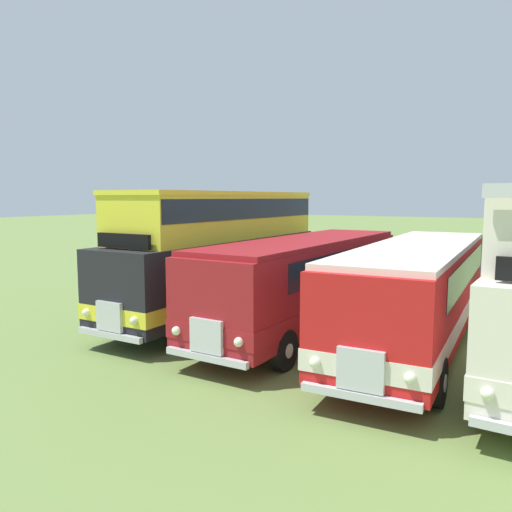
% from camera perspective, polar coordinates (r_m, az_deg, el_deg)
% --- Properties ---
extents(ground_plane, '(200.00, 200.00, 0.00)m').
position_cam_1_polar(ground_plane, '(15.36, 24.45, -10.14)').
color(ground_plane, olive).
extents(bus_first_in_row, '(2.72, 10.52, 4.49)m').
position_cam_1_polar(bus_first_in_row, '(17.91, -4.01, 0.84)').
color(bus_first_in_row, black).
rests_on(bus_first_in_row, ground).
extents(bus_second_in_row, '(2.90, 10.52, 2.99)m').
position_cam_1_polar(bus_second_in_row, '(16.01, 5.71, -2.46)').
color(bus_second_in_row, maroon).
rests_on(bus_second_in_row, ground).
extents(bus_third_in_row, '(2.83, 11.39, 2.99)m').
position_cam_1_polar(bus_third_in_row, '(14.94, 18.00, -3.40)').
color(bus_third_in_row, red).
rests_on(bus_third_in_row, ground).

